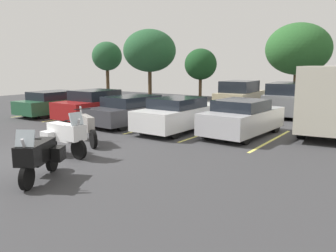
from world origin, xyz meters
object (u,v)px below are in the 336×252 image
object	(u,v)px
motorcycle_second	(87,128)
motorcycle_third	(38,155)
car_green	(57,103)
motorcycle_touring	(65,135)
box_truck	(334,98)
car_far_champagne	(240,97)
car_charcoal	(134,110)
car_far_grey	(287,99)
car_white	(180,114)
car_silver	(242,118)
car_red	(98,105)

from	to	relation	value
motorcycle_second	motorcycle_third	size ratio (longest dim) A/B	1.11
car_green	motorcycle_second	bearing A→B (deg)	-30.52
motorcycle_touring	box_truck	bearing A→B (deg)	55.16
car_far_champagne	motorcycle_third	bearing A→B (deg)	-86.06
car_green	car_charcoal	distance (m)	5.85
motorcycle_touring	box_truck	world-z (taller)	box_truck
motorcycle_second	box_truck	bearing A→B (deg)	46.61
car_charcoal	car_far_grey	size ratio (longest dim) A/B	1.02
car_white	car_far_grey	xyz separation A→B (m)	(2.51, 7.43, 0.22)
car_silver	car_far_grey	world-z (taller)	car_far_grey
car_far_champagne	motorcycle_touring	bearing A→B (deg)	-91.73
motorcycle_touring	car_white	bearing A→B (deg)	83.64
motorcycle_third	car_far_champagne	distance (m)	14.89
car_far_grey	motorcycle_touring	bearing A→B (deg)	-103.45
motorcycle_third	motorcycle_second	bearing A→B (deg)	121.23
car_red	car_far_champagne	world-z (taller)	car_far_champagne
car_charcoal	box_truck	bearing A→B (deg)	20.63
motorcycle_third	car_far_grey	bearing A→B (deg)	83.44
car_green	box_truck	distance (m)	14.58
car_charcoal	car_far_grey	bearing A→B (deg)	54.42
motorcycle_second	car_red	size ratio (longest dim) A/B	0.41
car_silver	box_truck	bearing A→B (deg)	43.31
car_charcoal	car_silver	distance (m)	5.45
motorcycle_touring	car_red	world-z (taller)	car_red
car_white	car_silver	distance (m)	2.74
car_red	car_white	size ratio (longest dim) A/B	1.00
car_red	car_far_champagne	xyz separation A→B (m)	(5.18, 6.81, 0.19)
car_white	car_far_grey	world-z (taller)	car_far_grey
car_far_grey	box_truck	distance (m)	5.25
motorcycle_second	motorcycle_touring	bearing A→B (deg)	-64.92
car_red	car_far_grey	xyz separation A→B (m)	(7.94, 7.12, 0.20)
motorcycle_touring	car_red	bearing A→B (deg)	128.27
car_charcoal	motorcycle_third	bearing A→B (deg)	-65.89
car_far_grey	car_white	bearing A→B (deg)	-108.68
car_charcoal	car_white	xyz separation A→B (m)	(2.73, -0.10, 0.04)
motorcycle_second	car_far_champagne	world-z (taller)	car_far_champagne
motorcycle_third	car_white	bearing A→B (deg)	95.69
car_green	car_red	xyz separation A→B (m)	(3.15, 0.24, 0.07)
motorcycle_touring	car_green	bearing A→B (deg)	143.71
car_white	car_silver	world-z (taller)	car_silver
motorcycle_touring	motorcycle_third	xyz separation A→B (m)	(1.41, -1.97, -0.02)
car_far_champagne	car_far_grey	world-z (taller)	car_far_champagne
motorcycle_touring	car_charcoal	size ratio (longest dim) A/B	0.43
car_silver	car_far_champagne	world-z (taller)	car_far_champagne
car_silver	motorcycle_second	bearing A→B (deg)	-131.25
motorcycle_second	motorcycle_third	xyz separation A→B (m)	(2.15, -3.55, 0.05)
motorcycle_third	car_green	size ratio (longest dim) A/B	0.38
car_silver	car_far_champagne	distance (m)	7.27
motorcycle_second	car_far_grey	size ratio (longest dim) A/B	0.42
car_red	car_far_grey	bearing A→B (deg)	41.87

